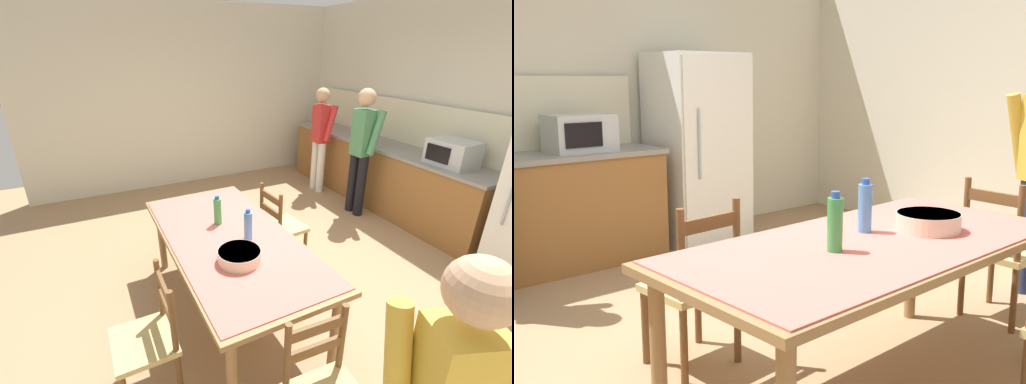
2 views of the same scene
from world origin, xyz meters
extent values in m
plane|color=#9E7A56|center=(0.00, 0.00, 0.00)|extent=(8.32, 8.32, 0.00)
cube|color=beige|center=(0.00, 2.66, 1.45)|extent=(6.52, 0.12, 2.90)
cube|color=white|center=(1.17, 2.20, 0.87)|extent=(0.78, 0.68, 1.74)
cube|color=white|center=(1.17, 1.85, 0.87)|extent=(0.75, 0.02, 1.67)
cylinder|color=#A5AAB2|center=(0.94, 1.83, 0.96)|extent=(0.02, 0.02, 0.61)
cube|color=#B2B7BC|center=(0.04, 2.21, 1.08)|extent=(0.50, 0.38, 0.30)
cube|color=black|center=(-0.01, 2.01, 1.08)|extent=(0.30, 0.01, 0.19)
cylinder|color=olive|center=(-0.76, -0.30, 0.36)|extent=(0.07, 0.07, 0.72)
cylinder|color=olive|center=(1.11, -0.27, 0.36)|extent=(0.07, 0.07, 0.72)
cube|color=olive|center=(0.18, -0.68, 0.74)|extent=(2.09, 1.03, 0.04)
cube|color=#D1665B|center=(0.18, -0.68, 0.76)|extent=(2.01, 0.99, 0.01)
cylinder|color=green|center=(-0.08, -0.69, 0.89)|extent=(0.07, 0.07, 0.24)
cylinder|color=#2D51B2|center=(-0.08, -0.69, 1.02)|extent=(0.04, 0.04, 0.03)
cylinder|color=#4C8ED6|center=(0.28, -0.56, 0.89)|extent=(0.07, 0.07, 0.24)
cylinder|color=#2D51B2|center=(0.28, -0.56, 1.02)|extent=(0.04, 0.04, 0.03)
cylinder|color=beige|center=(0.54, -0.75, 0.81)|extent=(0.32, 0.32, 0.09)
cylinder|color=beige|center=(0.54, -0.75, 0.85)|extent=(0.31, 0.31, 0.02)
cylinder|color=brown|center=(-0.14, 0.32, 0.21)|extent=(0.04, 0.04, 0.41)
cylinder|color=brown|center=(-0.50, 0.29, 0.21)|extent=(0.04, 0.04, 0.41)
cylinder|color=brown|center=(-0.11, -0.02, 0.21)|extent=(0.04, 0.04, 0.41)
cylinder|color=brown|center=(-0.47, -0.05, 0.21)|extent=(0.04, 0.04, 0.41)
cube|color=tan|center=(-0.30, 0.13, 0.43)|extent=(0.45, 0.43, 0.04)
cylinder|color=brown|center=(-0.11, -0.02, 0.68)|extent=(0.04, 0.04, 0.46)
cylinder|color=brown|center=(-0.47, -0.05, 0.68)|extent=(0.04, 0.04, 0.46)
cube|color=brown|center=(-0.29, -0.04, 0.81)|extent=(0.36, 0.05, 0.07)
cube|color=brown|center=(-0.29, -0.04, 0.66)|extent=(0.36, 0.05, 0.07)
cylinder|color=brown|center=(0.48, -1.33, 0.21)|extent=(0.04, 0.04, 0.41)
cylinder|color=brown|center=(1.72, -0.48, 0.21)|extent=(0.04, 0.04, 0.41)
cylinder|color=brown|center=(1.36, -0.83, 0.21)|extent=(0.04, 0.04, 0.41)
cylinder|color=brown|center=(1.38, -0.47, 0.21)|extent=(0.04, 0.04, 0.41)
cube|color=tan|center=(1.54, -0.65, 0.43)|extent=(0.42, 0.44, 0.04)
cylinder|color=brown|center=(1.36, -0.83, 0.68)|extent=(0.04, 0.04, 0.46)
cylinder|color=brown|center=(1.38, -0.47, 0.68)|extent=(0.04, 0.04, 0.46)
cube|color=brown|center=(1.37, -0.65, 0.81)|extent=(0.04, 0.36, 0.07)
cube|color=brown|center=(1.37, -0.65, 0.66)|extent=(0.04, 0.36, 0.07)
cylinder|color=navy|center=(2.09, -0.53, 0.41)|extent=(0.12, 0.12, 0.83)
cylinder|color=gold|center=(2.06, -0.43, 1.14)|extent=(0.24, 0.17, 0.56)
camera|label=1|loc=(2.51, -1.57, 2.23)|focal=24.00mm
camera|label=2|loc=(-1.98, -2.42, 1.53)|focal=42.00mm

